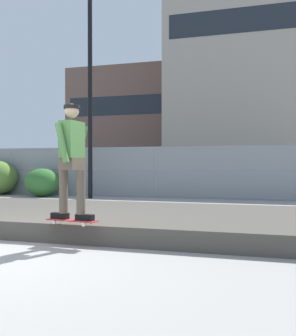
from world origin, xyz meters
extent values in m
plane|color=gray|center=(0.00, 0.00, 0.00)|extent=(120.00, 120.00, 0.00)
cube|color=#4C473F|center=(0.00, 2.47, 0.15)|extent=(12.77, 3.45, 0.31)
cube|color=#B22D2D|center=(0.66, 0.67, 0.39)|extent=(0.82, 0.30, 0.02)
cylinder|color=silver|center=(0.93, 0.73, 0.36)|extent=(0.06, 0.04, 0.05)
cylinder|color=silver|center=(0.90, 0.55, 0.36)|extent=(0.06, 0.04, 0.05)
cylinder|color=silver|center=(0.41, 0.79, 0.36)|extent=(0.06, 0.04, 0.05)
cylinder|color=silver|center=(0.39, 0.61, 0.36)|extent=(0.06, 0.04, 0.05)
cube|color=#99999E|center=(0.92, 0.64, 0.38)|extent=(0.07, 0.15, 0.01)
cube|color=#99999E|center=(0.40, 0.70, 0.38)|extent=(0.07, 0.15, 0.01)
cube|color=black|center=(0.88, 0.64, 0.44)|extent=(0.29, 0.13, 0.09)
cube|color=black|center=(0.44, 0.70, 0.44)|extent=(0.29, 0.13, 0.09)
cylinder|color=brown|center=(0.81, 0.65, 0.81)|extent=(0.13, 0.13, 0.65)
cylinder|color=brown|center=(0.50, 0.69, 0.81)|extent=(0.13, 0.13, 0.65)
cube|color=brown|center=(0.66, 0.67, 1.23)|extent=(0.28, 0.37, 0.18)
cube|color=#4C7F3F|center=(0.66, 0.67, 1.59)|extent=(0.27, 0.40, 0.54)
cylinder|color=#4C7F3F|center=(0.69, 0.91, 1.53)|extent=(0.24, 0.12, 0.58)
cylinder|color=#4C7F3F|center=(0.63, 0.43, 1.53)|extent=(0.24, 0.12, 0.58)
sphere|color=tan|center=(0.66, 0.67, 2.02)|extent=(0.21, 0.21, 0.21)
cylinder|color=black|center=(0.66, 0.67, 2.07)|extent=(0.24, 0.24, 0.05)
cylinder|color=gray|center=(-6.07, 8.43, 0.93)|extent=(0.06, 0.06, 1.85)
cylinder|color=gray|center=(0.00, 8.43, 0.93)|extent=(0.06, 0.06, 1.85)
cylinder|color=gray|center=(0.00, 8.43, 1.81)|extent=(24.27, 0.04, 0.04)
cylinder|color=gray|center=(0.00, 8.43, 1.02)|extent=(24.27, 0.04, 0.04)
cylinder|color=gray|center=(0.00, 8.43, 0.06)|extent=(24.27, 0.04, 0.04)
cube|color=gray|center=(0.00, 8.43, 0.93)|extent=(24.27, 0.01, 1.85)
cylinder|color=black|center=(-2.18, 7.60, 3.67)|extent=(0.16, 0.16, 7.34)
cube|color=#B7BABF|center=(-5.89, 11.76, 0.67)|extent=(4.53, 2.14, 0.70)
cube|color=#23282D|center=(-6.09, 11.74, 1.34)|extent=(2.32, 1.77, 0.64)
cylinder|color=black|center=(-4.60, 12.72, 0.32)|extent=(0.66, 0.29, 0.64)
cylinder|color=black|center=(-4.46, 11.01, 0.32)|extent=(0.66, 0.29, 0.64)
cylinder|color=black|center=(-7.31, 12.50, 0.32)|extent=(0.66, 0.29, 0.64)
cylinder|color=black|center=(-7.18, 10.80, 0.32)|extent=(0.66, 0.29, 0.64)
cube|color=brown|center=(-11.02, 46.05, 7.13)|extent=(19.20, 11.77, 14.26)
cube|color=#1E232B|center=(-11.02, 40.14, 8.84)|extent=(17.67, 0.04, 2.50)
cube|color=#9E9384|center=(4.57, 39.86, 12.46)|extent=(19.86, 14.41, 24.92)
cube|color=#1E232B|center=(4.57, 32.63, 15.45)|extent=(18.27, 0.04, 2.50)
ellipsoid|color=#336B2D|center=(-4.21, 7.75, 0.52)|extent=(1.36, 1.11, 1.05)
camera|label=1|loc=(3.15, -4.18, 1.23)|focal=38.35mm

